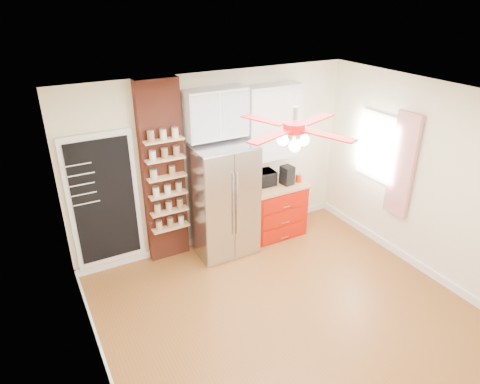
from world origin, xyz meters
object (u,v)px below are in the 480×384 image
ceiling_fan (294,128)px  fridge (223,200)px  toaster_oven (261,178)px  pantry_jar_oats (154,174)px  red_cabinet (275,209)px  coffee_maker (287,175)px  canister_left (299,178)px

ceiling_fan → fridge: bearing=91.8°
toaster_oven → pantry_jar_oats: (-1.72, 0.03, 0.42)m
fridge → pantry_jar_oats: size_ratio=14.37×
fridge → toaster_oven: size_ratio=4.17×
red_cabinet → toaster_oven: bearing=160.1°
red_cabinet → ceiling_fan: bearing=-118.7°
red_cabinet → coffee_maker: coffee_maker is taller
toaster_oven → coffee_maker: coffee_maker is taller
fridge → red_cabinet: 1.06m
ceiling_fan → toaster_oven: (0.70, 1.76, -1.41)m
canister_left → fridge: bearing=178.0°
canister_left → pantry_jar_oats: 2.37m
fridge → canister_left: (1.34, -0.05, 0.09)m
toaster_oven → canister_left: size_ratio=3.23×
red_cabinet → pantry_jar_oats: pantry_jar_oats is taller
coffee_maker → ceiling_fan: bearing=-130.8°
coffee_maker → pantry_jar_oats: bearing=168.1°
fridge → ceiling_fan: size_ratio=1.25×
fridge → pantry_jar_oats: bearing=170.5°
coffee_maker → pantry_jar_oats: pantry_jar_oats is taller
ceiling_fan → pantry_jar_oats: size_ratio=11.49×
canister_left → toaster_oven: bearing=163.2°
fridge → canister_left: bearing=-2.0°
red_cabinet → ceiling_fan: ceiling_fan is taller
toaster_oven → pantry_jar_oats: bearing=-178.3°
red_cabinet → canister_left: (0.37, -0.10, 0.51)m
toaster_oven → fridge: bearing=-167.3°
canister_left → pantry_jar_oats: bearing=174.8°
red_cabinet → toaster_oven: (-0.22, 0.08, 0.56)m
red_cabinet → canister_left: canister_left is taller
canister_left → ceiling_fan: bearing=-129.2°
red_cabinet → ceiling_fan: 2.75m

